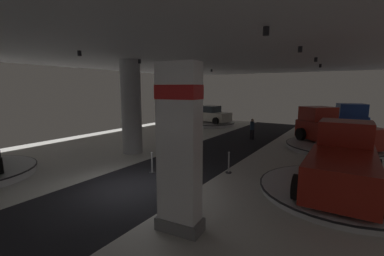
# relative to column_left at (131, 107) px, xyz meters

# --- Properties ---
(ground) EXTENTS (24.00, 44.00, 0.06)m
(ground) POSITION_rel_column_left_xyz_m (4.08, -4.14, -2.77)
(ground) COLOR silver
(ceiling_with_spotlights) EXTENTS (24.00, 44.00, 0.39)m
(ceiling_with_spotlights) POSITION_rel_column_left_xyz_m (4.08, -4.14, 2.80)
(ceiling_with_spotlights) COLOR silver
(column_left) EXTENTS (1.17, 1.17, 5.50)m
(column_left) POSITION_rel_column_left_xyz_m (0.00, 0.00, 0.00)
(column_left) COLOR #ADADB2
(column_left) RESTS_ON ground
(brand_sign_pylon) EXTENTS (1.32, 0.76, 4.52)m
(brand_sign_pylon) POSITION_rel_column_left_xyz_m (7.42, -5.61, -0.42)
(brand_sign_pylon) COLOR slate
(brand_sign_pylon) RESTS_ON ground
(display_platform_mid_right) EXTENTS (5.68, 5.68, 0.25)m
(display_platform_mid_right) POSITION_rel_column_left_xyz_m (11.01, -0.52, -2.61)
(display_platform_mid_right) COLOR silver
(display_platform_mid_right) RESTS_ON ground
(pickup_truck_mid_right) EXTENTS (2.68, 5.32, 2.30)m
(pickup_truck_mid_right) POSITION_rel_column_left_xyz_m (11.01, -0.20, -1.57)
(pickup_truck_mid_right) COLOR maroon
(pickup_truck_mid_right) RESTS_ON display_platform_mid_right
(display_platform_far_right) EXTENTS (5.93, 5.93, 0.30)m
(display_platform_far_right) POSITION_rel_column_left_xyz_m (10.37, 7.48, -2.58)
(display_platform_far_right) COLOR #B7B7BC
(display_platform_far_right) RESTS_ON ground
(pickup_truck_far_right) EXTENTS (5.33, 5.13, 2.30)m
(pickup_truck_far_right) POSITION_rel_column_left_xyz_m (10.13, 7.70, -1.51)
(pickup_truck_far_right) COLOR maroon
(pickup_truck_far_right) RESTS_ON display_platform_far_right
(display_platform_deep_right) EXTENTS (5.68, 5.68, 0.38)m
(display_platform_deep_right) POSITION_rel_column_left_xyz_m (10.63, 14.31, -2.54)
(display_platform_deep_right) COLOR #B7B7BC
(display_platform_deep_right) RESTS_ON ground
(pickup_truck_deep_right) EXTENTS (3.64, 5.65, 2.30)m
(pickup_truck_deep_right) POSITION_rel_column_left_xyz_m (10.70, 14.00, -1.44)
(pickup_truck_deep_right) COLOR navy
(pickup_truck_deep_right) RESTS_ON display_platform_deep_right
(display_platform_deep_left) EXTENTS (4.98, 4.98, 0.34)m
(display_platform_deep_left) POSITION_rel_column_left_xyz_m (-1.49, 12.77, -2.56)
(display_platform_deep_left) COLOR silver
(display_platform_deep_left) RESTS_ON ground
(display_car_deep_left) EXTENTS (4.46, 2.83, 1.71)m
(display_car_deep_left) POSITION_rel_column_left_xyz_m (-1.52, 12.78, -1.64)
(display_car_deep_left) COLOR silver
(display_car_deep_left) RESTS_ON display_platform_deep_left
(visitor_walking_near) EXTENTS (0.32, 0.32, 1.59)m
(visitor_walking_near) POSITION_rel_column_left_xyz_m (4.78, 7.73, -1.84)
(visitor_walking_near) COLOR black
(visitor_walking_near) RESTS_ON ground
(stanchion_a) EXTENTS (0.28, 0.28, 1.01)m
(stanchion_a) POSITION_rel_column_left_xyz_m (6.55, -0.44, -2.38)
(stanchion_a) COLOR #333338
(stanchion_a) RESTS_ON ground
(stanchion_b) EXTENTS (0.28, 0.28, 1.01)m
(stanchion_b) POSITION_rel_column_left_xyz_m (3.59, -2.36, -2.38)
(stanchion_b) COLOR #333338
(stanchion_b) RESTS_ON ground
(stanchion_c) EXTENTS (0.28, 0.28, 1.01)m
(stanchion_c) POSITION_rel_column_left_xyz_m (4.03, -1.44, -2.38)
(stanchion_c) COLOR #333338
(stanchion_c) RESTS_ON ground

